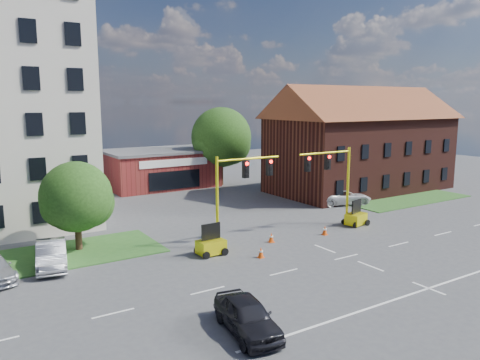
% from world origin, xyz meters
% --- Properties ---
extents(ground, '(120.00, 120.00, 0.00)m').
position_xyz_m(ground, '(0.00, 0.00, 0.00)').
color(ground, '#494A4C').
rests_on(ground, ground).
extents(grass_verge_ne, '(14.00, 4.00, 0.08)m').
position_xyz_m(grass_verge_ne, '(18.00, 9.00, 0.04)').
color(grass_verge_ne, '#285B22').
rests_on(grass_verge_ne, ground).
extents(lane_markings, '(60.00, 36.00, 0.01)m').
position_xyz_m(lane_markings, '(0.00, -3.00, 0.01)').
color(lane_markings, white).
rests_on(lane_markings, ground).
extents(brick_shop, '(12.40, 8.40, 4.30)m').
position_xyz_m(brick_shop, '(0.00, 29.98, 2.16)').
color(brick_shop, maroon).
rests_on(brick_shop, ground).
extents(townhouse_row, '(21.00, 11.00, 11.50)m').
position_xyz_m(townhouse_row, '(18.00, 16.00, 5.93)').
color(townhouse_row, '#441B14').
rests_on(townhouse_row, ground).
extents(tree_large, '(7.37, 7.02, 9.16)m').
position_xyz_m(tree_large, '(6.86, 27.08, 5.41)').
color(tree_large, '#342212').
rests_on(tree_large, ground).
extents(tree_nw_front, '(4.87, 4.64, 5.94)m').
position_xyz_m(tree_nw_front, '(-13.76, 10.58, 3.47)').
color(tree_nw_front, '#342212').
rests_on(tree_nw_front, ground).
extents(signal_mast_west, '(5.30, 0.60, 6.20)m').
position_xyz_m(signal_mast_west, '(-4.36, 6.00, 3.92)').
color(signal_mast_west, gray).
rests_on(signal_mast_west, ground).
extents(signal_mast_east, '(5.30, 0.60, 6.20)m').
position_xyz_m(signal_mast_east, '(4.36, 6.00, 3.92)').
color(signal_mast_east, gray).
rests_on(signal_mast_east, ground).
extents(trailer_west, '(1.77, 1.21, 1.98)m').
position_xyz_m(trailer_west, '(-7.03, 5.02, 0.62)').
color(trailer_west, '#FCF215').
rests_on(trailer_west, ground).
extents(trailer_east, '(1.97, 1.57, 1.96)m').
position_xyz_m(trailer_east, '(6.27, 5.24, 0.61)').
color(trailer_east, '#FCF215').
rests_on(trailer_east, ground).
extents(cone_a, '(0.40, 0.40, 0.70)m').
position_xyz_m(cone_a, '(-4.66, 2.81, 0.34)').
color(cone_a, '#FF530D').
rests_on(cone_a, ground).
extents(cone_b, '(0.40, 0.40, 0.70)m').
position_xyz_m(cone_b, '(-2.16, 5.12, 0.34)').
color(cone_b, '#FF530D').
rests_on(cone_b, ground).
extents(cone_c, '(0.40, 0.40, 0.70)m').
position_xyz_m(cone_c, '(2.29, 4.50, 0.34)').
color(cone_c, '#FF530D').
rests_on(cone_c, ground).
extents(cone_d, '(0.40, 0.40, 0.70)m').
position_xyz_m(cone_d, '(6.79, 5.50, 0.34)').
color(cone_d, '#FF530D').
rests_on(cone_d, ground).
extents(pickup_white, '(5.76, 3.97, 1.46)m').
position_xyz_m(pickup_white, '(11.03, 11.41, 0.73)').
color(pickup_white, silver).
rests_on(pickup_white, ground).
extents(sedan_dark, '(2.49, 4.66, 1.51)m').
position_xyz_m(sedan_dark, '(-10.72, -4.85, 0.75)').
color(sedan_dark, black).
rests_on(sedan_dark, ground).
extents(sedan_silver_front, '(2.47, 4.98, 1.57)m').
position_xyz_m(sedan_silver_front, '(-16.17, 8.08, 0.78)').
color(sedan_silver_front, '#A7A9AF').
rests_on(sedan_silver_front, ground).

